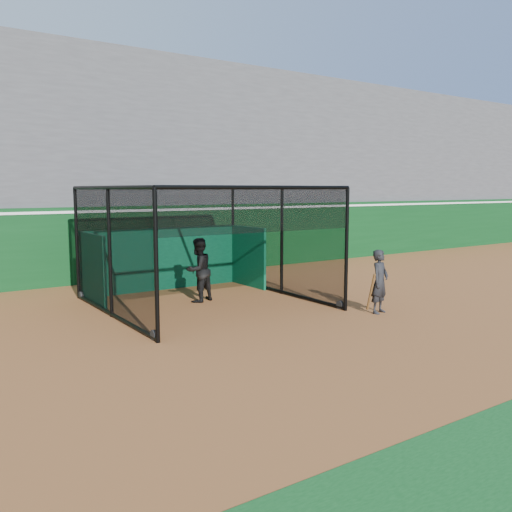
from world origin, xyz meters
TOP-DOWN VIEW (x-y plane):
  - ground at (0.00, 0.00)m, footprint 120.00×120.00m
  - outfield_wall at (0.00, 8.50)m, footprint 50.00×0.50m
  - grandstand at (0.00, 12.27)m, footprint 50.00×7.85m
  - batting_cage at (-0.64, 3.43)m, footprint 5.24×5.51m
  - batter at (-0.62, 3.79)m, footprint 1.02×0.91m
  - on_deck_player at (2.44, 0.04)m, footprint 0.66×0.53m

SIDE VIEW (x-z plane):
  - ground at x=0.00m, z-range 0.00..0.00m
  - on_deck_player at x=2.44m, z-range 0.00..1.59m
  - batter at x=-0.62m, z-range 0.00..1.76m
  - outfield_wall at x=0.00m, z-range 0.04..2.54m
  - batting_cage at x=-0.64m, z-range 0.00..3.11m
  - grandstand at x=0.00m, z-range 0.00..8.95m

